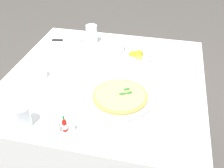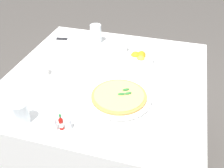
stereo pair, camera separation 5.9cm
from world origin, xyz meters
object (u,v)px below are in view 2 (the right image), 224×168
pizza (119,96)px  water_glass_far_right (96,34)px  citrus_bowl (140,58)px  hot_sauce_bottle (61,123)px  water_glass_far_left (21,114)px  pepper_shaker (54,125)px  salt_shaker (68,124)px  coffee_cup_center_back (121,48)px  napkin_folded (69,41)px  pizza_plate (119,98)px  coffee_cup_left_edge (41,72)px  dinner_knife (69,39)px

pizza → water_glass_far_right: water_glass_far_right is taller
citrus_bowl → hot_sauce_bottle: hot_sauce_bottle is taller
water_glass_far_left → citrus_bowl: bearing=58.0°
water_glass_far_right → citrus_bowl: 0.38m
water_glass_far_left → pepper_shaker: 0.16m
hot_sauce_bottle → salt_shaker: bearing=19.7°
pizza → pepper_shaker: (-0.22, -0.27, 0.00)m
coffee_cup_center_back → napkin_folded: bearing=176.5°
pizza → citrus_bowl: citrus_bowl is taller
water_glass_far_left → citrus_bowl: 0.76m
coffee_cup_center_back → hot_sauce_bottle: (-0.08, -0.74, 0.01)m
water_glass_far_left → napkin_folded: (-0.11, 0.77, -0.03)m
water_glass_far_right → citrus_bowl: (0.34, -0.18, -0.03)m
napkin_folded → hot_sauce_bottle: 0.82m
citrus_bowl → pepper_shaker: citrus_bowl is taller
hot_sauce_bottle → citrus_bowl: bearing=71.3°
water_glass_far_right → pizza_plate: bearing=-61.0°
pizza_plate → water_glass_far_left: water_glass_far_left is taller
coffee_cup_center_back → water_glass_far_right: water_glass_far_right is taller
napkin_folded → coffee_cup_center_back: bearing=-19.3°
napkin_folded → citrus_bowl: citrus_bowl is taller
pizza_plate → coffee_cup_center_back: size_ratio=2.41×
coffee_cup_center_back → coffee_cup_left_edge: size_ratio=1.00×
dinner_knife → salt_shaker: 0.82m
pepper_shaker → water_glass_far_left: bearing=179.0°
water_glass_far_right → pepper_shaker: 0.83m
pizza_plate → hot_sauce_bottle: (-0.19, -0.26, 0.02)m
coffee_cup_center_back → napkin_folded: coffee_cup_center_back is taller
dinner_knife → pepper_shaker: (0.27, -0.77, 0.00)m
pizza_plate → coffee_cup_left_edge: 0.48m
coffee_cup_center_back → water_glass_far_right: bearing=157.9°
hot_sauce_bottle → pizza_plate: bearing=54.3°
salt_shaker → dinner_knife: bearing=113.2°
pizza_plate → coffee_cup_left_edge: bearing=169.5°
coffee_cup_center_back → water_glass_far_right: size_ratio=1.08×
pepper_shaker → citrus_bowl: bearing=69.4°
water_glass_far_left → pizza: bearing=35.6°
pizza_plate → dinner_knife: 0.69m
citrus_bowl → salt_shaker: citrus_bowl is taller
salt_shaker → citrus_bowl: bearing=73.3°
coffee_cup_center_back → dinner_knife: (-0.37, 0.02, -0.00)m
hot_sauce_bottle → pepper_shaker: (-0.03, -0.01, -0.01)m
hot_sauce_bottle → pepper_shaker: hot_sauce_bottle is taller
coffee_cup_center_back → pepper_shaker: bearing=-97.9°
pizza → coffee_cup_left_edge: (-0.47, 0.09, 0.00)m
pizza → water_glass_far_right: bearing=119.0°
pizza → hot_sauce_bottle: 0.32m
pizza → water_glass_far_left: (-0.37, -0.27, 0.02)m
dinner_knife → pizza_plate: bearing=-55.8°
pizza_plate → coffee_cup_center_back: coffee_cup_center_back is taller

